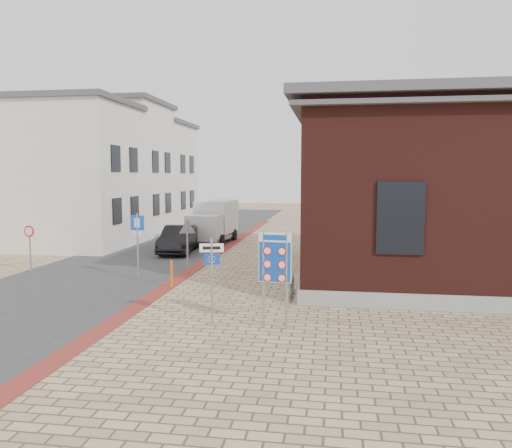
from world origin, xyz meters
The scene contains 16 objects.
ground centered at (0.00, 0.00, 0.00)m, with size 120.00×120.00×0.00m, color tan.
road_strip centered at (-5.50, 15.00, 0.01)m, with size 7.00×60.00×0.02m, color #38383A.
curb_strip centered at (-2.00, 10.00, 0.01)m, with size 0.60×40.00×0.02m, color maroon.
brick_building centered at (8.99, 7.00, 3.49)m, with size 13.00×13.00×6.80m.
townhouse_near centered at (-10.99, 12.00, 4.17)m, with size 7.40×6.40×8.30m.
townhouse_mid centered at (-10.99, 18.00, 4.57)m, with size 7.40×6.40×9.10m.
townhouse_far centered at (-10.99, 24.00, 4.17)m, with size 7.40×6.40×8.30m.
bike_rack centered at (2.65, 2.20, 0.26)m, with size 0.08×1.80×0.60m.
sedan centered at (-4.10, 10.92, 0.72)m, with size 1.52×4.36×1.44m, color black.
box_truck centered at (-3.19, 15.05, 1.32)m, with size 2.31×4.98×2.55m.
border_sign centered at (2.50, -1.50, 1.85)m, with size 0.88×0.14×2.59m.
essen_sign centered at (0.78, -1.50, 1.59)m, with size 0.64×0.18×2.40m.
parking_sign centered at (-3.50, 3.86, 1.80)m, with size 0.58×0.13×2.63m.
yield_sign centered at (-2.00, 5.53, 1.69)m, with size 0.75×0.37×2.23m.
speed_sign centered at (-8.50, 4.50, 1.32)m, with size 0.47×0.08×2.01m.
bollard centered at (-1.80, 2.80, 0.50)m, with size 0.09×0.09×1.01m, color orange.
Camera 1 is at (4.00, -14.43, 4.06)m, focal length 35.00 mm.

